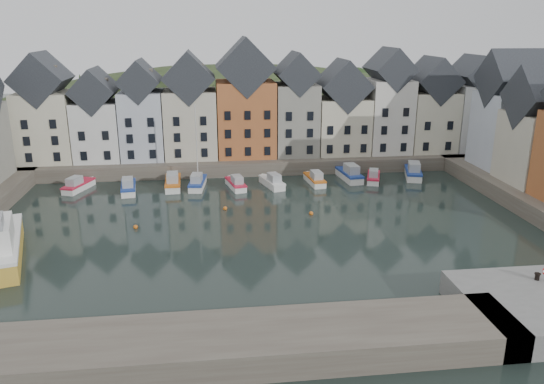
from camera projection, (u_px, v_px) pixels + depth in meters
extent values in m
plane|color=black|center=(265.00, 233.00, 56.97)|extent=(260.00, 260.00, 0.00)
cube|color=#4C443A|center=(245.00, 158.00, 85.06)|extent=(90.00, 16.00, 2.00)
cube|color=#4C443A|center=(150.00, 350.00, 34.69)|extent=(50.00, 6.00, 2.00)
ellipsoid|color=#232F17|center=(238.00, 214.00, 115.40)|extent=(153.60, 70.40, 64.00)
sphere|color=black|center=(163.00, 94.00, 100.95)|extent=(5.77, 5.77, 5.77)
sphere|color=black|center=(348.00, 89.00, 114.88)|extent=(5.27, 5.27, 5.27)
sphere|color=black|center=(389.00, 93.00, 109.55)|extent=(5.07, 5.07, 5.07)
sphere|color=black|center=(305.00, 94.00, 108.50)|extent=(5.01, 5.01, 5.01)
sphere|color=black|center=(44.00, 103.00, 104.23)|extent=(3.94, 3.94, 3.94)
sphere|color=black|center=(365.00, 89.00, 114.83)|extent=(5.21, 5.21, 5.21)
sphere|color=black|center=(244.00, 90.00, 110.20)|extent=(5.45, 5.45, 5.45)
sphere|color=black|center=(428.00, 100.00, 104.88)|extent=(4.49, 4.49, 4.49)
cube|color=beige|center=(48.00, 127.00, 77.99)|extent=(7.67, 8.00, 10.07)
cube|color=black|center=(42.00, 79.00, 75.90)|extent=(7.67, 8.16, 7.67)
cube|color=silver|center=(99.00, 130.00, 79.05)|extent=(6.56, 8.00, 8.61)
cube|color=black|center=(95.00, 90.00, 77.26)|extent=(6.56, 8.16, 6.56)
cube|color=#B0B7C3|center=(143.00, 125.00, 79.59)|extent=(6.20, 8.00, 10.02)
cube|color=black|center=(140.00, 81.00, 77.62)|extent=(6.20, 8.16, 6.20)
cube|color=#B9B39D|center=(191.00, 124.00, 80.40)|extent=(7.70, 8.00, 10.08)
cube|color=black|center=(189.00, 77.00, 78.30)|extent=(7.70, 8.16, 7.70)
cube|color=#A65B2F|center=(246.00, 118.00, 81.18)|extent=(8.69, 8.00, 11.28)
cube|color=black|center=(245.00, 66.00, 78.83)|extent=(8.69, 8.16, 8.69)
cube|color=gray|center=(295.00, 119.00, 82.14)|extent=(6.43, 8.00, 10.78)
cube|color=black|center=(296.00, 73.00, 80.03)|extent=(6.43, 8.16, 6.43)
cube|color=beige|center=(341.00, 125.00, 83.31)|extent=(7.88, 8.00, 8.56)
cube|color=black|center=(342.00, 85.00, 81.44)|extent=(7.88, 8.16, 7.88)
cube|color=silver|center=(387.00, 116.00, 83.75)|extent=(6.50, 8.00, 11.27)
cube|color=black|center=(390.00, 69.00, 81.57)|extent=(6.50, 8.16, 6.50)
cube|color=beige|center=(428.00, 121.00, 84.85)|extent=(7.23, 8.00, 9.32)
cube|color=black|center=(432.00, 80.00, 82.91)|extent=(7.23, 8.16, 7.23)
cube|color=silver|center=(469.00, 117.00, 85.49)|extent=(6.18, 8.00, 10.32)
cube|color=black|center=(474.00, 75.00, 83.47)|extent=(6.18, 8.16, 6.18)
cube|color=#B0B7C3|center=(507.00, 130.00, 74.34)|extent=(7.47, 8.00, 10.38)
cube|color=black|center=(514.00, 79.00, 72.18)|extent=(7.62, 8.00, 8.00)
cube|color=#B9B39D|center=(540.00, 148.00, 66.98)|extent=(8.14, 8.00, 8.89)
sphere|color=#C76017|center=(225.00, 208.00, 64.04)|extent=(0.50, 0.50, 0.50)
sphere|color=#C76017|center=(311.00, 213.00, 62.35)|extent=(0.50, 0.50, 0.50)
sphere|color=#C76017|center=(136.00, 227.00, 58.15)|extent=(0.50, 0.50, 0.50)
cube|color=silver|center=(79.00, 187.00, 71.69)|extent=(3.51, 5.85, 1.03)
cube|color=red|center=(78.00, 183.00, 71.52)|extent=(3.63, 5.99, 0.23)
cube|color=gray|center=(74.00, 181.00, 70.57)|extent=(2.00, 2.56, 1.12)
cube|color=silver|center=(129.00, 189.00, 70.88)|extent=(2.44, 6.05, 1.08)
cube|color=navy|center=(128.00, 185.00, 70.71)|extent=(2.55, 6.18, 0.25)
cube|color=gray|center=(128.00, 183.00, 69.71)|extent=(1.64, 2.50, 1.18)
cube|color=silver|center=(173.00, 185.00, 72.74)|extent=(2.15, 6.49, 1.18)
cube|color=#C76017|center=(173.00, 180.00, 72.55)|extent=(2.26, 6.62, 0.27)
cube|color=gray|center=(172.00, 178.00, 71.44)|extent=(1.59, 2.62, 1.29)
cube|color=silver|center=(198.00, 185.00, 72.81)|extent=(2.46, 6.09, 1.08)
cube|color=navy|center=(198.00, 181.00, 72.64)|extent=(2.57, 6.21, 0.25)
cube|color=gray|center=(197.00, 178.00, 71.61)|extent=(1.65, 2.51, 1.18)
cylinder|color=silver|center=(197.00, 144.00, 71.70)|extent=(0.14, 0.14, 10.85)
cube|color=silver|center=(236.00, 186.00, 72.54)|extent=(2.72, 5.61, 0.99)
cube|color=red|center=(236.00, 182.00, 72.37)|extent=(2.83, 5.73, 0.22)
cube|color=gray|center=(237.00, 180.00, 71.48)|extent=(1.69, 2.37, 1.08)
cube|color=silver|center=(272.00, 184.00, 73.24)|extent=(3.13, 5.87, 1.03)
cube|color=silver|center=(272.00, 180.00, 73.07)|extent=(3.25, 6.00, 0.23)
cube|color=gray|center=(274.00, 178.00, 72.15)|extent=(1.86, 2.52, 1.12)
cube|color=silver|center=(314.00, 181.00, 74.56)|extent=(2.23, 5.70, 1.02)
cube|color=#C76017|center=(315.00, 177.00, 74.39)|extent=(2.34, 5.82, 0.23)
cube|color=gray|center=(316.00, 175.00, 73.44)|extent=(1.52, 2.35, 1.11)
cube|color=silver|center=(349.00, 176.00, 76.67)|extent=(2.69, 6.91, 1.24)
cube|color=navy|center=(349.00, 172.00, 76.47)|extent=(2.81, 7.05, 0.28)
cube|color=gray|center=(351.00, 169.00, 75.32)|extent=(1.84, 2.84, 1.35)
cube|color=silver|center=(373.00, 179.00, 75.72)|extent=(3.24, 5.56, 0.98)
cube|color=red|center=(374.00, 175.00, 75.56)|extent=(3.36, 5.69, 0.22)
cube|color=gray|center=(374.00, 173.00, 74.66)|extent=(1.87, 2.42, 1.07)
cube|color=silver|center=(413.00, 174.00, 77.84)|extent=(3.91, 7.09, 1.25)
cube|color=navy|center=(413.00, 170.00, 77.63)|extent=(4.06, 7.25, 0.28)
cube|color=gray|center=(414.00, 167.00, 76.47)|extent=(2.30, 3.06, 1.36)
cube|color=gold|center=(1.00, 251.00, 50.40)|extent=(7.00, 13.70, 2.21)
cylinder|color=black|center=(537.00, 277.00, 42.03)|extent=(0.36, 0.36, 0.50)
cylinder|color=black|center=(538.00, 274.00, 41.95)|extent=(0.48, 0.48, 0.08)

